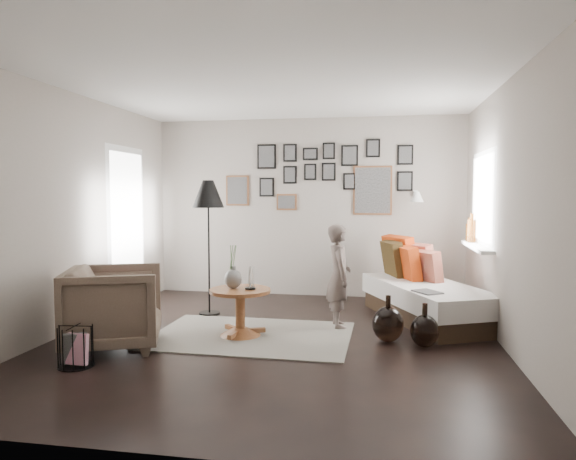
% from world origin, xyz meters
% --- Properties ---
extents(ground, '(4.80, 4.80, 0.00)m').
position_xyz_m(ground, '(0.00, 0.00, 0.00)').
color(ground, black).
rests_on(ground, ground).
extents(wall_back, '(4.50, 0.00, 4.50)m').
position_xyz_m(wall_back, '(0.00, 2.40, 1.30)').
color(wall_back, '#9F958B').
rests_on(wall_back, ground).
extents(wall_front, '(4.50, 0.00, 4.50)m').
position_xyz_m(wall_front, '(0.00, -2.40, 1.30)').
color(wall_front, '#9F958B').
rests_on(wall_front, ground).
extents(wall_left, '(0.00, 4.80, 4.80)m').
position_xyz_m(wall_left, '(-2.25, 0.00, 1.30)').
color(wall_left, '#9F958B').
rests_on(wall_left, ground).
extents(wall_right, '(0.00, 4.80, 4.80)m').
position_xyz_m(wall_right, '(2.25, 0.00, 1.30)').
color(wall_right, '#9F958B').
rests_on(wall_right, ground).
extents(ceiling, '(4.80, 4.80, 0.00)m').
position_xyz_m(ceiling, '(0.00, 0.00, 2.60)').
color(ceiling, white).
rests_on(ceiling, wall_back).
extents(door_left, '(0.00, 2.14, 2.14)m').
position_xyz_m(door_left, '(-2.23, 1.20, 1.05)').
color(door_left, white).
rests_on(door_left, wall_left).
extents(window_right, '(0.15, 1.32, 1.30)m').
position_xyz_m(window_right, '(2.18, 1.34, 0.93)').
color(window_right, white).
rests_on(window_right, wall_right).
extents(gallery_wall, '(2.74, 0.03, 1.08)m').
position_xyz_m(gallery_wall, '(0.29, 2.38, 1.74)').
color(gallery_wall, brown).
rests_on(gallery_wall, wall_back).
extents(wall_sconce, '(0.18, 0.36, 0.16)m').
position_xyz_m(wall_sconce, '(1.55, 2.13, 1.46)').
color(wall_sconce, white).
rests_on(wall_sconce, wall_back).
extents(rug, '(2.09, 1.48, 0.01)m').
position_xyz_m(rug, '(-0.27, 0.11, 0.01)').
color(rug, beige).
rests_on(rug, ground).
extents(pedestal_table, '(0.64, 0.64, 0.50)m').
position_xyz_m(pedestal_table, '(-0.39, 0.08, 0.23)').
color(pedestal_table, brown).
rests_on(pedestal_table, ground).
extents(vase, '(0.18, 0.18, 0.46)m').
position_xyz_m(vase, '(-0.47, 0.10, 0.64)').
color(vase, black).
rests_on(vase, pedestal_table).
extents(candles, '(0.11, 0.11, 0.24)m').
position_xyz_m(candles, '(-0.28, 0.08, 0.62)').
color(candles, black).
rests_on(candles, pedestal_table).
extents(daybed, '(1.55, 2.09, 0.95)m').
position_xyz_m(daybed, '(1.61, 1.20, 0.30)').
color(daybed, black).
rests_on(daybed, ground).
extents(magazine_on_daybed, '(0.34, 0.36, 0.02)m').
position_xyz_m(magazine_on_daybed, '(1.56, 0.56, 0.45)').
color(magazine_on_daybed, black).
rests_on(magazine_on_daybed, daybed).
extents(armchair, '(1.13, 1.11, 0.80)m').
position_xyz_m(armchair, '(-1.48, -0.54, 0.40)').
color(armchair, brown).
rests_on(armchair, ground).
extents(armchair_cushion, '(0.46, 0.47, 0.16)m').
position_xyz_m(armchair_cushion, '(-1.45, -0.49, 0.48)').
color(armchair_cushion, silver).
rests_on(armchair_cushion, armchair).
extents(floor_lamp, '(0.39, 0.39, 1.67)m').
position_xyz_m(floor_lamp, '(-1.02, 0.96, 1.44)').
color(floor_lamp, black).
rests_on(floor_lamp, ground).
extents(magazine_basket, '(0.31, 0.31, 0.36)m').
position_xyz_m(magazine_basket, '(-1.54, -1.09, 0.18)').
color(magazine_basket, black).
rests_on(magazine_basket, ground).
extents(demijohn_large, '(0.32, 0.32, 0.47)m').
position_xyz_m(demijohn_large, '(1.14, 0.13, 0.18)').
color(demijohn_large, black).
rests_on(demijohn_large, ground).
extents(demijohn_small, '(0.28, 0.28, 0.43)m').
position_xyz_m(demijohn_small, '(1.49, 0.01, 0.16)').
color(demijohn_small, black).
rests_on(demijohn_small, ground).
extents(child, '(0.38, 0.48, 1.16)m').
position_xyz_m(child, '(0.61, 0.63, 0.58)').
color(child, '#62534D').
rests_on(child, ground).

